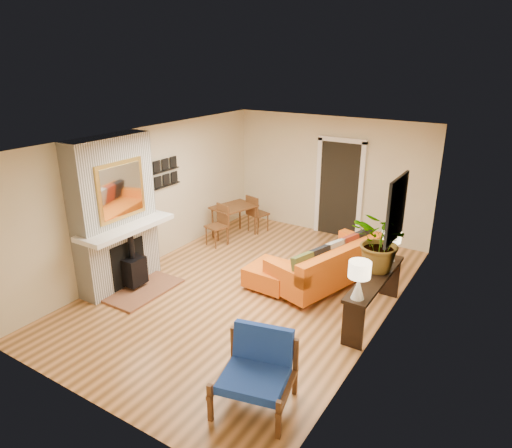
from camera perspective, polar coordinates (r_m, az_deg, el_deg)
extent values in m
plane|color=tan|center=(7.92, -0.78, -8.25)|extent=(6.50, 6.50, 0.00)
plane|color=white|center=(7.05, -0.88, 10.62)|extent=(6.50, 6.50, 0.00)
plane|color=beige|center=(10.15, 9.22, 5.89)|extent=(4.50, 0.00, 4.50)
plane|color=beige|center=(5.21, -20.86, -9.71)|extent=(4.50, 0.00, 4.50)
plane|color=beige|center=(8.75, -13.32, 3.26)|extent=(0.00, 6.50, 6.50)
plane|color=beige|center=(6.53, 16.04, -2.94)|extent=(0.00, 6.50, 6.50)
cube|color=black|center=(10.10, 10.38, 4.27)|extent=(0.88, 0.06, 2.10)
cube|color=white|center=(10.27, 7.82, 4.69)|extent=(0.10, 0.08, 2.18)
cube|color=white|center=(9.93, 12.97, 3.81)|extent=(0.10, 0.08, 2.18)
cube|color=white|center=(9.85, 10.76, 10.30)|extent=(1.08, 0.08, 0.10)
cube|color=black|center=(6.74, 17.15, 1.79)|extent=(0.04, 0.85, 0.95)
cube|color=slate|center=(6.75, 16.95, 1.83)|extent=(0.01, 0.70, 0.80)
cube|color=black|center=(8.93, -11.62, 4.54)|extent=(0.06, 0.95, 0.02)
cube|color=black|center=(8.85, -11.76, 6.40)|extent=(0.06, 0.95, 0.02)
cube|color=white|center=(7.81, -17.71, 5.06)|extent=(0.42, 1.50, 1.48)
cube|color=white|center=(8.23, -16.75, -3.70)|extent=(0.42, 1.50, 1.12)
cube|color=white|center=(7.84, -15.94, -0.38)|extent=(0.60, 1.68, 0.08)
cube|color=black|center=(8.12, -15.65, -4.75)|extent=(0.03, 0.72, 0.78)
cube|color=brown|center=(8.11, -13.93, -8.01)|extent=(0.75, 1.30, 0.04)
cube|color=black|center=(8.09, -15.02, -5.66)|extent=(0.30, 0.36, 0.48)
cylinder|color=black|center=(7.91, -15.31, -2.79)|extent=(0.10, 0.10, 0.40)
cube|color=gold|center=(7.67, -16.52, 4.06)|extent=(0.04, 0.95, 0.95)
cube|color=silver|center=(7.66, -16.42, 4.04)|extent=(0.01, 0.82, 0.82)
cylinder|color=silver|center=(7.83, 2.00, -8.21)|extent=(0.05, 0.05, 0.10)
cylinder|color=silver|center=(7.39, 5.92, -10.18)|extent=(0.05, 0.05, 0.10)
cylinder|color=silver|center=(9.12, 10.82, -4.24)|extent=(0.05, 0.05, 0.10)
cylinder|color=silver|center=(8.75, 14.55, -5.66)|extent=(0.05, 0.05, 0.10)
cube|color=orange|center=(8.15, 8.72, -5.61)|extent=(1.50, 2.34, 0.31)
cube|color=orange|center=(7.80, 10.88, -4.23)|extent=(0.81, 2.14, 0.36)
cube|color=orange|center=(7.36, 3.81, -6.11)|extent=(0.94, 0.44, 0.21)
cube|color=orange|center=(8.77, 13.00, -2.13)|extent=(0.94, 0.44, 0.21)
cube|color=#454E21|center=(7.29, 5.97, -5.40)|extent=(0.32, 0.45, 0.43)
cube|color=black|center=(7.57, 8.10, -4.47)|extent=(0.32, 0.45, 0.43)
cube|color=#979893|center=(7.86, 10.07, -3.61)|extent=(0.32, 0.45, 0.43)
cube|color=maroon|center=(8.13, 11.68, -2.90)|extent=(0.32, 0.45, 0.43)
cube|color=black|center=(8.44, 13.38, -2.14)|extent=(0.32, 0.45, 0.43)
cylinder|color=silver|center=(7.95, -1.18, -7.90)|extent=(0.04, 0.04, 0.06)
cylinder|color=silver|center=(7.64, 2.68, -9.16)|extent=(0.04, 0.04, 0.06)
cylinder|color=silver|center=(8.40, 1.32, -6.23)|extent=(0.04, 0.04, 0.06)
cylinder|color=silver|center=(8.12, 5.04, -7.33)|extent=(0.04, 0.04, 0.06)
cube|color=orange|center=(7.93, 1.98, -6.38)|extent=(0.80, 0.80, 0.33)
cube|color=brown|center=(5.55, -4.21, -18.39)|extent=(0.24, 0.80, 0.05)
cube|color=brown|center=(5.36, -5.75, -21.33)|extent=(0.06, 0.06, 0.47)
cube|color=brown|center=(5.78, -2.81, -15.90)|extent=(0.06, 0.06, 0.75)
cube|color=brown|center=(5.36, 3.97, -20.06)|extent=(0.24, 0.80, 0.05)
cube|color=brown|center=(5.16, 2.83, -23.24)|extent=(0.06, 0.06, 0.47)
cube|color=brown|center=(5.60, 4.97, -17.37)|extent=(0.06, 0.06, 0.75)
cube|color=blue|center=(5.40, -0.21, -18.73)|extent=(0.85, 0.81, 0.11)
cube|color=blue|center=(5.49, 0.91, -14.61)|extent=(0.73, 0.34, 0.44)
cube|color=brown|center=(9.96, -2.80, 2.16)|extent=(0.86, 1.06, 0.04)
cylinder|color=brown|center=(10.04, -5.45, 0.11)|extent=(0.05, 0.05, 0.66)
cylinder|color=brown|center=(9.66, -3.57, -0.67)|extent=(0.05, 0.05, 0.66)
cylinder|color=brown|center=(10.51, -2.03, 1.13)|extent=(0.05, 0.05, 0.66)
cylinder|color=brown|center=(10.14, -0.11, 0.43)|extent=(0.05, 0.05, 0.66)
cube|color=brown|center=(9.60, -4.97, -0.32)|extent=(0.47, 0.47, 0.04)
cube|color=brown|center=(9.63, -4.15, 1.23)|extent=(0.38, 0.14, 0.42)
cylinder|color=brown|center=(9.70, -6.23, -1.47)|extent=(0.04, 0.04, 0.41)
cylinder|color=brown|center=(9.47, -5.09, -1.99)|extent=(0.04, 0.04, 0.41)
cylinder|color=brown|center=(9.88, -4.78, -1.01)|extent=(0.04, 0.04, 0.41)
cylinder|color=brown|center=(9.65, -3.62, -1.51)|extent=(0.04, 0.04, 0.41)
cube|color=brown|center=(10.33, 0.26, 1.29)|extent=(0.47, 0.47, 0.04)
cube|color=brown|center=(10.14, -0.50, 2.29)|extent=(0.38, 0.14, 0.42)
cylinder|color=brown|center=(10.41, -0.96, 0.20)|extent=(0.04, 0.04, 0.41)
cylinder|color=brown|center=(10.19, 0.22, -0.25)|extent=(0.04, 0.04, 0.41)
cylinder|color=brown|center=(10.61, 0.30, 0.60)|extent=(0.04, 0.04, 0.41)
cylinder|color=brown|center=(10.40, 1.48, 0.17)|extent=(0.04, 0.04, 0.41)
cube|color=black|center=(7.02, 14.69, -6.52)|extent=(0.34, 1.85, 0.05)
cube|color=black|center=(6.48, 12.01, -12.34)|extent=(0.30, 0.04, 0.68)
cube|color=black|center=(7.91, 16.39, -6.41)|extent=(0.30, 0.04, 0.68)
cone|color=white|center=(6.28, 12.64, -7.86)|extent=(0.18, 0.18, 0.30)
cylinder|color=white|center=(6.20, 12.77, -6.39)|extent=(0.03, 0.03, 0.06)
cylinder|color=#FFEABF|center=(6.16, 12.84, -5.56)|extent=(0.30, 0.30, 0.22)
cone|color=white|center=(7.53, 16.39, -3.32)|extent=(0.18, 0.18, 0.30)
cylinder|color=white|center=(7.46, 16.53, -2.05)|extent=(0.03, 0.03, 0.06)
cylinder|color=#FFEABF|center=(7.43, 16.61, -1.34)|extent=(0.30, 0.30, 0.22)
imported|color=#1E5919|center=(7.01, 15.54, -2.13)|extent=(1.08, 1.02, 0.95)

